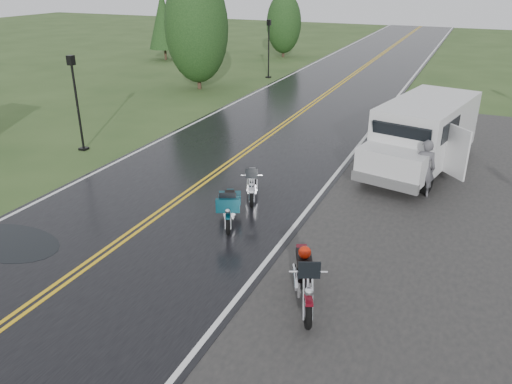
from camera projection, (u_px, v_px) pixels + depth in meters
ground at (127, 238)px, 13.01m from camera, size 120.00×120.00×0.00m
road at (272, 133)px, 21.37m from camera, size 8.00×100.00×0.04m
motorcycle_red at (308, 300)px, 9.42m from camera, size 1.68×2.46×1.37m
motorcycle_teal at (228, 217)px, 12.86m from camera, size 1.45×2.06×1.15m
motorcycle_silver at (252, 191)px, 14.36m from camera, size 1.44×2.09×1.16m
van_white at (371, 146)px, 16.12m from camera, size 3.57×6.52×2.42m
person_at_van at (424, 169)px, 15.04m from camera, size 0.72×0.54×1.80m
lamp_post_near_left at (77, 104)px, 18.71m from camera, size 0.31×0.31×3.64m
lamp_post_far_left at (269, 49)px, 31.89m from camera, size 0.31×0.31×3.66m
tree_left_mid at (197, 40)px, 28.41m from camera, size 3.61×3.61×5.64m
tree_left_far at (284, 30)px, 39.73m from camera, size 2.74×2.74×4.22m
pine_left_far at (164, 27)px, 38.34m from camera, size 2.37×2.37×4.94m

